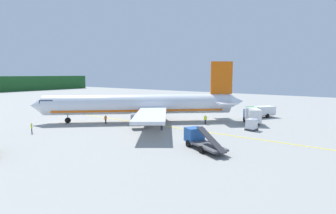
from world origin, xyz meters
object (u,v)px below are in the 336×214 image
object	(u,v)px
crew_marshaller	(205,119)
crew_loader_right	(162,124)
service_truck_baggage	(252,115)
crew_supervisor	(32,127)
service_truck_catering	(200,139)
service_truck_fuel	(261,111)
cargo_container_near	(252,125)
crew_loader_left	(106,119)
airliner_foreground	(142,105)

from	to	relation	value
crew_marshaller	crew_loader_right	bearing A→B (deg)	158.15
service_truck_baggage	crew_supervisor	xyz separation A→B (m)	(-28.77, 25.81, -0.66)
service_truck_catering	crew_marshaller	distance (m)	16.23
crew_supervisor	crew_loader_right	bearing A→B (deg)	-47.55
service_truck_baggage	service_truck_catering	bearing A→B (deg)	-179.86
crew_supervisor	service_truck_fuel	bearing A→B (deg)	-33.92
cargo_container_near	crew_loader_left	distance (m)	26.49
service_truck_fuel	crew_loader_right	size ratio (longest dim) A/B	3.82
airliner_foreground	service_truck_baggage	bearing A→B (deg)	-59.47
service_truck_fuel	crew_loader_left	world-z (taller)	service_truck_fuel
service_truck_fuel	crew_supervisor	bearing A→B (deg)	146.08
cargo_container_near	crew_loader_left	size ratio (longest dim) A/B	1.22
service_truck_catering	service_truck_fuel	bearing A→B (deg)	1.84
service_truck_catering	crew_loader_left	world-z (taller)	service_truck_catering
service_truck_baggage	crew_supervisor	distance (m)	38.66
crew_loader_right	crew_supervisor	world-z (taller)	crew_loader_right
cargo_container_near	crew_loader_left	world-z (taller)	cargo_container_near
service_truck_baggage	crew_marshaller	world-z (taller)	service_truck_baggage
cargo_container_near	service_truck_catering	bearing A→B (deg)	172.52
cargo_container_near	crew_marshaller	bearing A→B (deg)	88.44
service_truck_baggage	crew_loader_left	xyz separation A→B (m)	(-16.52, 22.38, -0.64)
service_truck_fuel	crew_loader_left	distance (m)	32.84
airliner_foreground	crew_loader_right	size ratio (longest dim) A/B	19.26
crew_marshaller	crew_loader_left	size ratio (longest dim) A/B	1.05
crew_marshaller	crew_loader_right	size ratio (longest dim) A/B	1.01
service_truck_fuel	service_truck_baggage	distance (m)	8.35
service_truck_catering	crew_loader_right	world-z (taller)	service_truck_catering
airliner_foreground	service_truck_baggage	xyz separation A→B (m)	(10.77, -18.26, -1.77)
airliner_foreground	crew_loader_right	world-z (taller)	airliner_foreground
service_truck_baggage	cargo_container_near	distance (m)	6.37
service_truck_fuel	crew_loader_left	bearing A→B (deg)	139.09
service_truck_fuel	airliner_foreground	bearing A→B (deg)	137.64
airliner_foreground	service_truck_baggage	distance (m)	21.27
service_truck_fuel	crew_marshaller	xyz separation A→B (m)	(-14.09, 5.98, -0.38)
airliner_foreground	service_truck_fuel	xyz separation A→B (m)	(19.07, -17.38, -1.98)
crew_loader_right	crew_supervisor	size ratio (longest dim) A/B	1.06
cargo_container_near	crew_marshaller	world-z (taller)	cargo_container_near
service_truck_fuel	crew_supervisor	distance (m)	44.68
airliner_foreground	service_truck_fuel	distance (m)	25.88
service_truck_fuel	crew_marshaller	bearing A→B (deg)	157.00
crew_marshaller	crew_supervisor	distance (m)	29.78
cargo_container_near	crew_loader_left	xyz separation A→B (m)	(-10.48, 24.32, 0.02)
crew_marshaller	service_truck_catering	bearing A→B (deg)	-154.82
service_truck_fuel	cargo_container_near	xyz separation A→B (m)	(-14.33, -2.82, -0.45)
crew_marshaller	crew_loader_left	bearing A→B (deg)	124.64
service_truck_catering	cargo_container_near	size ratio (longest dim) A/B	3.47
service_truck_fuel	service_truck_catering	bearing A→B (deg)	-178.16
crew_marshaller	service_truck_fuel	bearing A→B (deg)	-23.00
airliner_foreground	service_truck_catering	size ratio (longest dim) A/B	4.71
service_truck_catering	crew_marshaller	size ratio (longest dim) A/B	4.06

